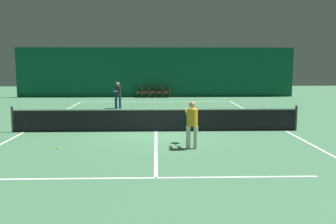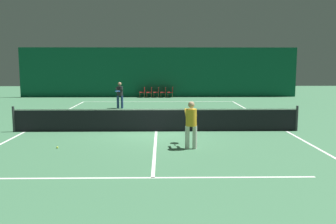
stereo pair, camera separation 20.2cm
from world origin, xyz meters
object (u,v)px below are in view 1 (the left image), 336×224
at_px(player_near, 192,121).
at_px(tennis_ball, 58,148).
at_px(tennis_net, 156,119).
at_px(courtside_chair_4, 168,92).
at_px(player_far, 118,93).
at_px(courtside_chair_0, 140,92).
at_px(courtside_chair_1, 147,92).
at_px(courtside_chair_2, 154,92).
at_px(courtside_chair_3, 161,92).

distance_m(player_near, tennis_ball, 4.60).
xyz_separation_m(tennis_net, courtside_chair_4, (1.02, 15.19, -0.03)).
bearing_deg(player_near, player_far, 17.24).
xyz_separation_m(courtside_chair_0, courtside_chair_4, (2.31, 0.00, 0.00)).
bearing_deg(tennis_net, tennis_ball, -136.72).
bearing_deg(player_near, courtside_chair_4, -0.15).
xyz_separation_m(player_far, courtside_chair_4, (3.41, 7.29, -0.47)).
bearing_deg(courtside_chair_1, player_far, -12.96).
bearing_deg(courtside_chair_2, player_far, -17.19).
bearing_deg(courtside_chair_2, courtside_chair_0, -90.00).
bearing_deg(courtside_chair_2, tennis_net, 0.51).
distance_m(player_far, courtside_chair_1, 7.49).
distance_m(tennis_net, courtside_chair_4, 15.22).
xyz_separation_m(tennis_net, player_near, (1.21, -3.20, 0.42)).
relative_size(tennis_net, tennis_ball, 181.82).
bearing_deg(courtside_chair_4, player_near, 0.60).
height_order(courtside_chair_2, courtside_chair_3, same).
bearing_deg(courtside_chair_2, courtside_chair_4, 90.00).
distance_m(courtside_chair_1, courtside_chair_3, 1.16).
relative_size(player_far, courtside_chair_4, 1.96).
distance_m(tennis_net, courtside_chair_1, 15.20).
height_order(courtside_chair_1, courtside_chair_4, same).
height_order(tennis_net, tennis_ball, tennis_net).
height_order(courtside_chair_2, tennis_ball, courtside_chair_2).
xyz_separation_m(player_near, tennis_ball, (-4.51, 0.09, -0.90)).
bearing_deg(player_near, courtside_chair_1, 5.23).
bearing_deg(tennis_net, courtside_chair_0, 94.86).
height_order(tennis_net, courtside_chair_0, tennis_net).
bearing_deg(courtside_chair_3, courtside_chair_4, 90.00).
height_order(courtside_chair_1, tennis_ball, courtside_chair_1).
relative_size(tennis_net, player_near, 7.49).
relative_size(courtside_chair_0, tennis_ball, 12.73).
bearing_deg(tennis_net, player_far, 106.84).
bearing_deg(courtside_chair_0, player_far, -8.58).
distance_m(tennis_net, courtside_chair_2, 15.19).
xyz_separation_m(courtside_chair_0, courtside_chair_1, (0.58, 0.00, 0.00)).
bearing_deg(courtside_chair_1, courtside_chair_3, 90.00).
bearing_deg(courtside_chair_4, tennis_ball, -13.28).
distance_m(player_near, courtside_chair_0, 18.56).
relative_size(courtside_chair_1, courtside_chair_3, 1.00).
xyz_separation_m(player_near, courtside_chair_4, (-0.19, 18.39, -0.45)).
bearing_deg(courtside_chair_2, courtside_chair_1, -90.00).
xyz_separation_m(courtside_chair_1, courtside_chair_3, (1.16, 0.00, 0.00)).
relative_size(tennis_net, player_far, 7.30).
height_order(tennis_net, player_near, player_near).
bearing_deg(player_near, tennis_net, 19.99).
height_order(tennis_net, courtside_chair_3, tennis_net).
distance_m(tennis_net, player_far, 8.26).
relative_size(courtside_chair_3, courtside_chair_4, 1.00).
relative_size(courtside_chair_2, tennis_ball, 12.73).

